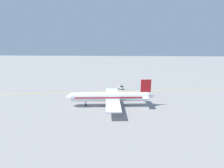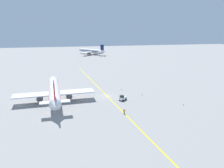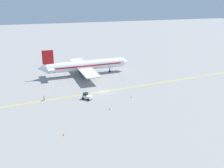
{
  "view_description": "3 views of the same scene",
  "coord_description": "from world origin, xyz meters",
  "px_view_note": "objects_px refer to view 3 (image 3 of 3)",
  "views": [
    {
      "loc": [
        -84.49,
        -5.5,
        25.52
      ],
      "look_at": [
        -3.4,
        -1.74,
        4.87
      ],
      "focal_mm": 28.0,
      "sensor_mm": 36.0,
      "label": 1
    },
    {
      "loc": [
        -13.75,
        -78.91,
        26.57
      ],
      "look_at": [
        2.34,
        1.31,
        4.26
      ],
      "focal_mm": 35.0,
      "sensor_mm": 36.0,
      "label": 2
    },
    {
      "loc": [
        75.94,
        -19.3,
        30.17
      ],
      "look_at": [
        0.41,
        2.84,
        2.43
      ],
      "focal_mm": 42.0,
      "sensor_mm": 36.0,
      "label": 3
    }
  ],
  "objects_px": {
    "traffic_cone_mid_apron": "(131,97)",
    "traffic_cone_by_wingtip": "(110,109)",
    "airplane_at_gate": "(85,66)",
    "traffic_cone_near_nose": "(63,134)",
    "ground_crew_worker": "(44,98)",
    "baggage_tug_white": "(87,96)"
  },
  "relations": [
    {
      "from": "traffic_cone_mid_apron",
      "to": "traffic_cone_by_wingtip",
      "type": "distance_m",
      "value": 10.54
    },
    {
      "from": "airplane_at_gate",
      "to": "traffic_cone_by_wingtip",
      "type": "height_order",
      "value": "airplane_at_gate"
    },
    {
      "from": "traffic_cone_near_nose",
      "to": "airplane_at_gate",
      "type": "bearing_deg",
      "value": 163.04
    },
    {
      "from": "traffic_cone_near_nose",
      "to": "traffic_cone_mid_apron",
      "type": "height_order",
      "value": "same"
    },
    {
      "from": "airplane_at_gate",
      "to": "traffic_cone_by_wingtip",
      "type": "xyz_separation_m",
      "value": [
        33.14,
        0.44,
        -3.43
      ]
    },
    {
      "from": "ground_crew_worker",
      "to": "traffic_cone_near_nose",
      "type": "height_order",
      "value": "ground_crew_worker"
    },
    {
      "from": "baggage_tug_white",
      "to": "traffic_cone_mid_apron",
      "type": "height_order",
      "value": "baggage_tug_white"
    },
    {
      "from": "baggage_tug_white",
      "to": "ground_crew_worker",
      "type": "bearing_deg",
      "value": -101.92
    },
    {
      "from": "ground_crew_worker",
      "to": "traffic_cone_mid_apron",
      "type": "xyz_separation_m",
      "value": [
        5.38,
        25.31,
        -0.63
      ]
    },
    {
      "from": "traffic_cone_mid_apron",
      "to": "ground_crew_worker",
      "type": "bearing_deg",
      "value": -102.0
    },
    {
      "from": "airplane_at_gate",
      "to": "traffic_cone_near_nose",
      "type": "relative_size",
      "value": 64.62
    },
    {
      "from": "traffic_cone_near_nose",
      "to": "traffic_cone_by_wingtip",
      "type": "relative_size",
      "value": 1.0
    },
    {
      "from": "traffic_cone_by_wingtip",
      "to": "traffic_cone_mid_apron",
      "type": "bearing_deg",
      "value": 126.29
    },
    {
      "from": "ground_crew_worker",
      "to": "traffic_cone_by_wingtip",
      "type": "height_order",
      "value": "ground_crew_worker"
    },
    {
      "from": "airplane_at_gate",
      "to": "traffic_cone_by_wingtip",
      "type": "relative_size",
      "value": 64.62
    },
    {
      "from": "baggage_tug_white",
      "to": "traffic_cone_mid_apron",
      "type": "xyz_separation_m",
      "value": [
        2.78,
        13.0,
        -0.63
      ]
    },
    {
      "from": "airplane_at_gate",
      "to": "baggage_tug_white",
      "type": "height_order",
      "value": "airplane_at_gate"
    },
    {
      "from": "traffic_cone_by_wingtip",
      "to": "traffic_cone_near_nose",
      "type": "bearing_deg",
      "value": -53.52
    },
    {
      "from": "airplane_at_gate",
      "to": "ground_crew_worker",
      "type": "relative_size",
      "value": 21.16
    },
    {
      "from": "ground_crew_worker",
      "to": "traffic_cone_by_wingtip",
      "type": "relative_size",
      "value": 3.05
    },
    {
      "from": "traffic_cone_near_nose",
      "to": "traffic_cone_by_wingtip",
      "type": "distance_m",
      "value": 16.93
    },
    {
      "from": "airplane_at_gate",
      "to": "baggage_tug_white",
      "type": "distance_m",
      "value": 24.62
    }
  ]
}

